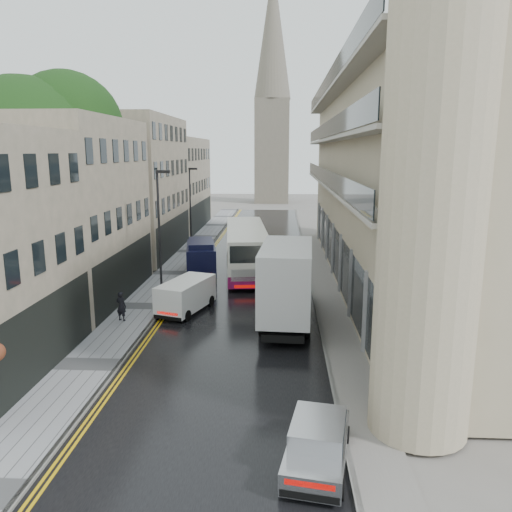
# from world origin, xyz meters

# --- Properties ---
(road) EXTENTS (9.00, 85.00, 0.02)m
(road) POSITION_xyz_m (0.00, 27.50, 0.01)
(road) COLOR black
(road) RESTS_ON ground
(left_sidewalk) EXTENTS (2.70, 85.00, 0.12)m
(left_sidewalk) POSITION_xyz_m (-5.85, 27.50, 0.06)
(left_sidewalk) COLOR gray
(left_sidewalk) RESTS_ON ground
(right_sidewalk) EXTENTS (1.80, 85.00, 0.12)m
(right_sidewalk) POSITION_xyz_m (5.40, 27.50, 0.06)
(right_sidewalk) COLOR slate
(right_sidewalk) RESTS_ON ground
(old_shop_row) EXTENTS (4.50, 56.00, 12.00)m
(old_shop_row) POSITION_xyz_m (-9.45, 30.00, 6.00)
(old_shop_row) COLOR gray
(old_shop_row) RESTS_ON ground
(modern_block) EXTENTS (8.00, 40.00, 14.00)m
(modern_block) POSITION_xyz_m (10.30, 26.00, 7.00)
(modern_block) COLOR tan
(modern_block) RESTS_ON ground
(church_spire) EXTENTS (6.40, 6.40, 40.00)m
(church_spire) POSITION_xyz_m (0.50, 82.00, 20.00)
(church_spire) COLOR #6E6557
(church_spire) RESTS_ON ground
(tree_near) EXTENTS (10.56, 10.56, 13.89)m
(tree_near) POSITION_xyz_m (-12.50, 20.00, 6.95)
(tree_near) COLOR black
(tree_near) RESTS_ON ground
(tree_far) EXTENTS (9.24, 9.24, 12.46)m
(tree_far) POSITION_xyz_m (-12.20, 33.00, 6.23)
(tree_far) COLOR black
(tree_far) RESTS_ON ground
(cream_bus) EXTENTS (4.21, 12.84, 3.44)m
(cream_bus) POSITION_xyz_m (-1.22, 25.06, 1.74)
(cream_bus) COLOR silver
(cream_bus) RESTS_ON road
(white_lorry) EXTENTS (3.01, 8.59, 4.44)m
(white_lorry) POSITION_xyz_m (1.47, 15.00, 2.24)
(white_lorry) COLOR silver
(white_lorry) RESTS_ON road
(silver_hatchback) EXTENTS (2.30, 4.04, 1.43)m
(silver_hatchback) POSITION_xyz_m (2.59, 3.30, 0.73)
(silver_hatchback) COLOR #9C9DA1
(silver_hatchback) RESTS_ON road
(white_van) EXTENTS (3.02, 4.59, 1.92)m
(white_van) POSITION_xyz_m (-4.30, 17.43, 0.98)
(white_van) COLOR white
(white_van) RESTS_ON road
(navy_van) EXTENTS (2.97, 5.55, 2.68)m
(navy_van) POSITION_xyz_m (-4.30, 25.85, 1.36)
(navy_van) COLOR black
(navy_van) RESTS_ON road
(pedestrian) EXTENTS (0.68, 0.55, 1.62)m
(pedestrian) POSITION_xyz_m (-6.21, 16.57, 0.93)
(pedestrian) COLOR black
(pedestrian) RESTS_ON left_sidewalk
(lamp_post_near) EXTENTS (0.91, 0.46, 7.92)m
(lamp_post_near) POSITION_xyz_m (-4.85, 20.14, 4.08)
(lamp_post_near) COLOR black
(lamp_post_near) RESTS_ON left_sidewalk
(lamp_post_far) EXTENTS (0.85, 0.52, 7.56)m
(lamp_post_far) POSITION_xyz_m (-5.79, 35.38, 3.90)
(lamp_post_far) COLOR black
(lamp_post_far) RESTS_ON left_sidewalk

